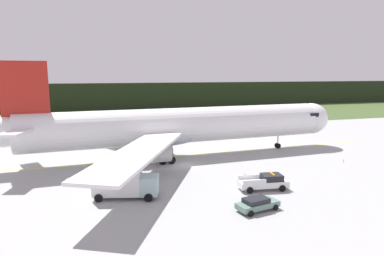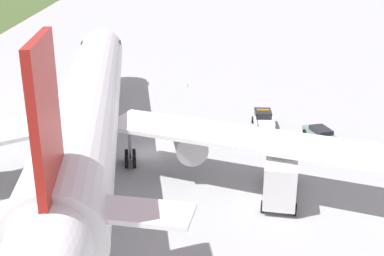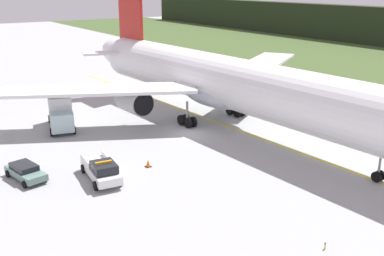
{
  "view_description": "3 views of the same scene",
  "coord_description": "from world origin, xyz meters",
  "px_view_note": "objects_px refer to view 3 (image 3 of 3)",
  "views": [
    {
      "loc": [
        -12.57,
        -46.25,
        13.49
      ],
      "look_at": [
        2.31,
        4.42,
        4.77
      ],
      "focal_mm": 31.26,
      "sensor_mm": 36.0,
      "label": 1
    },
    {
      "loc": [
        -44.92,
        -1.35,
        19.1
      ],
      "look_at": [
        0.98,
        -4.46,
        2.14
      ],
      "focal_mm": 46.69,
      "sensor_mm": 36.0,
      "label": 2
    },
    {
      "loc": [
        39.71,
        -25.9,
        15.7
      ],
      "look_at": [
        5.76,
        -3.37,
        2.8
      ],
      "focal_mm": 43.02,
      "sensor_mm": 36.0,
      "label": 3
    }
  ],
  "objects_px": {
    "catering_truck": "(60,111)",
    "staff_car": "(25,171)",
    "airliner": "(229,83)",
    "ops_pickup_truck": "(101,170)",
    "apron_cone": "(148,163)"
  },
  "relations": [
    {
      "from": "catering_truck",
      "to": "staff_car",
      "type": "height_order",
      "value": "catering_truck"
    },
    {
      "from": "staff_car",
      "to": "airliner",
      "type": "bearing_deg",
      "value": 95.96
    },
    {
      "from": "ops_pickup_truck",
      "to": "staff_car",
      "type": "distance_m",
      "value": 6.4
    },
    {
      "from": "apron_cone",
      "to": "catering_truck",
      "type": "bearing_deg",
      "value": -170.49
    },
    {
      "from": "catering_truck",
      "to": "apron_cone",
      "type": "distance_m",
      "value": 16.03
    },
    {
      "from": "ops_pickup_truck",
      "to": "catering_truck",
      "type": "height_order",
      "value": "catering_truck"
    },
    {
      "from": "ops_pickup_truck",
      "to": "catering_truck",
      "type": "bearing_deg",
      "value": 173.13
    },
    {
      "from": "ops_pickup_truck",
      "to": "staff_car",
      "type": "height_order",
      "value": "ops_pickup_truck"
    },
    {
      "from": "ops_pickup_truck",
      "to": "apron_cone",
      "type": "bearing_deg",
      "value": 95.08
    },
    {
      "from": "airliner",
      "to": "catering_truck",
      "type": "xyz_separation_m",
      "value": [
        -10.02,
        -16.03,
        -3.04
      ]
    },
    {
      "from": "ops_pickup_truck",
      "to": "apron_cone",
      "type": "relative_size",
      "value": 9.03
    },
    {
      "from": "catering_truck",
      "to": "apron_cone",
      "type": "relative_size",
      "value": 11.15
    },
    {
      "from": "airliner",
      "to": "staff_car",
      "type": "bearing_deg",
      "value": -84.04
    },
    {
      "from": "catering_truck",
      "to": "apron_cone",
      "type": "xyz_separation_m",
      "value": [
        15.73,
        2.64,
        -1.65
      ]
    },
    {
      "from": "apron_cone",
      "to": "staff_car",
      "type": "bearing_deg",
      "value": -108.55
    }
  ]
}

